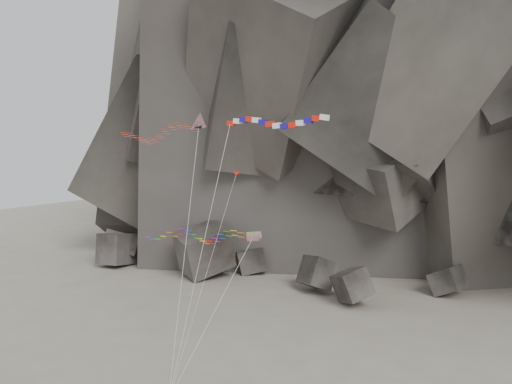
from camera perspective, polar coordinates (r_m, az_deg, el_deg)
The scene contains 7 objects.
ground at distance 59.19m, azimuth -7.26°, elevation -17.01°, with size 260.00×260.00×0.00m, color gray.
headland at distance 120.12m, azimuth 13.58°, elevation 14.46°, with size 110.00×70.00×84.00m, color #4E473F, non-canonical shape.
boulder_field at distance 93.46m, azimuth -3.93°, elevation -7.10°, with size 77.91×17.08×9.53m.
delta_kite at distance 57.17m, azimuth -10.07°, elevation 5.83°, with size 13.59×11.08×23.31m.
banner_kite at distance 48.18m, azimuth 1.79°, elevation 6.88°, with size 10.11×8.88×22.69m.
parafoil_kite at distance 56.13m, azimuth -6.26°, elevation -4.30°, with size 14.42×10.85×12.38m.
pennant_kite at distance 53.30m, azimuth -3.50°, elevation -3.16°, with size 1.91×13.21×17.59m.
Camera 1 is at (32.98, -43.80, 22.29)m, focal length 40.00 mm.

